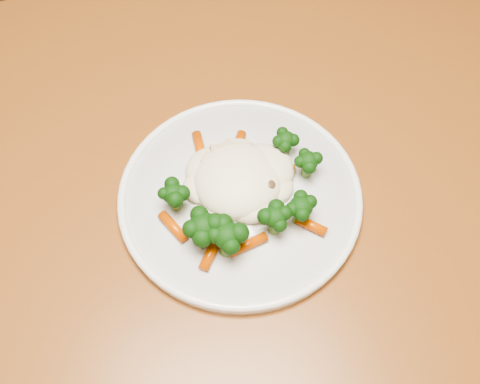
# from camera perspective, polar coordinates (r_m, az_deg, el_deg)

# --- Properties ---
(dining_table) EXTENTS (1.47, 1.13, 0.75)m
(dining_table) POSITION_cam_1_polar(r_m,az_deg,el_deg) (0.81, -3.10, -3.87)
(dining_table) COLOR brown
(dining_table) RESTS_ON ground
(plate) EXTENTS (0.29, 0.29, 0.01)m
(plate) POSITION_cam_1_polar(r_m,az_deg,el_deg) (0.72, 0.00, -0.57)
(plate) COLOR white
(plate) RESTS_ON dining_table
(meal) EXTENTS (0.20, 0.19, 0.05)m
(meal) POSITION_cam_1_polar(r_m,az_deg,el_deg) (0.69, 0.09, 0.13)
(meal) COLOR #F8EDC6
(meal) RESTS_ON plate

